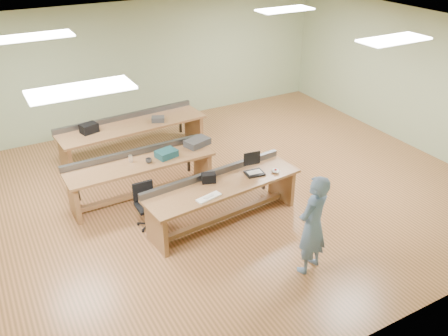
{
  "coord_description": "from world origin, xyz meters",
  "views": [
    {
      "loc": [
        -3.58,
        -6.87,
        4.78
      ],
      "look_at": [
        -0.12,
        -0.6,
        0.89
      ],
      "focal_mm": 38.0,
      "sensor_mm": 36.0,
      "label": 1
    }
  ],
  "objects": [
    {
      "name": "floor",
      "position": [
        0.0,
        0.0,
        0.0
      ],
      "size": [
        10.0,
        10.0,
        0.0
      ],
      "primitive_type": "plane",
      "color": "#A0643C",
      "rests_on": "ground"
    },
    {
      "name": "ceiling",
      "position": [
        0.0,
        0.0,
        3.0
      ],
      "size": [
        10.0,
        10.0,
        0.0
      ],
      "primitive_type": "plane",
      "color": "silver",
      "rests_on": "wall_back"
    },
    {
      "name": "wall_back",
      "position": [
        0.0,
        4.0,
        1.5
      ],
      "size": [
        10.0,
        0.04,
        3.0
      ],
      "primitive_type": "cube",
      "color": "#98AB81",
      "rests_on": "floor"
    },
    {
      "name": "wall_front",
      "position": [
        0.0,
        -4.0,
        1.5
      ],
      "size": [
        10.0,
        0.04,
        3.0
      ],
      "primitive_type": "cube",
      "color": "#98AB81",
      "rests_on": "floor"
    },
    {
      "name": "wall_right",
      "position": [
        5.0,
        0.0,
        1.5
      ],
      "size": [
        0.04,
        8.0,
        3.0
      ],
      "primitive_type": "cube",
      "color": "#98AB81",
      "rests_on": "floor"
    },
    {
      "name": "fluor_panels",
      "position": [
        0.0,
        0.0,
        2.97
      ],
      "size": [
        6.2,
        3.5,
        0.03
      ],
      "color": "white",
      "rests_on": "ceiling"
    },
    {
      "name": "workbench_front",
      "position": [
        -0.27,
        -0.83,
        0.55
      ],
      "size": [
        2.86,
        1.02,
        0.86
      ],
      "rotation": [
        0.0,
        0.0,
        0.1
      ],
      "color": "olive",
      "rests_on": "floor"
    },
    {
      "name": "workbench_mid",
      "position": [
        -1.22,
        0.6,
        0.55
      ],
      "size": [
        2.76,
        0.78,
        0.86
      ],
      "rotation": [
        0.0,
        0.0,
        0.02
      ],
      "color": "olive",
      "rests_on": "floor"
    },
    {
      "name": "workbench_back",
      "position": [
        -0.77,
        2.32,
        0.56
      ],
      "size": [
        3.24,
        1.07,
        0.86
      ],
      "rotation": [
        0.0,
        0.0,
        0.07
      ],
      "color": "olive",
      "rests_on": "floor"
    },
    {
      "name": "person",
      "position": [
        0.25,
        -2.58,
        0.8
      ],
      "size": [
        0.67,
        0.55,
        1.59
      ],
      "primitive_type": "imported",
      "rotation": [
        0.0,
        0.0,
        3.47
      ],
      "color": "#6982AB",
      "rests_on": "floor"
    },
    {
      "name": "laptop_base",
      "position": [
        0.36,
        -0.83,
        0.77
      ],
      "size": [
        0.34,
        0.29,
        0.03
      ],
      "primitive_type": "cube",
      "rotation": [
        0.0,
        0.0,
        -0.13
      ],
      "color": "black",
      "rests_on": "workbench_front"
    },
    {
      "name": "laptop_screen",
      "position": [
        0.38,
        -0.71,
        1.0
      ],
      "size": [
        0.31,
        0.05,
        0.25
      ],
      "primitive_type": "cube",
      "rotation": [
        0.0,
        0.0,
        -0.13
      ],
      "color": "black",
      "rests_on": "laptop_base"
    },
    {
      "name": "keyboard",
      "position": [
        -0.69,
        -1.14,
        0.76
      ],
      "size": [
        0.45,
        0.23,
        0.03
      ],
      "primitive_type": "cube",
      "rotation": [
        0.0,
        0.0,
        0.22
      ],
      "color": "white",
      "rests_on": "workbench_front"
    },
    {
      "name": "trackball_mouse",
      "position": [
        0.72,
        -0.96,
        0.78
      ],
      "size": [
        0.19,
        0.2,
        0.07
      ],
      "primitive_type": "ellipsoid",
      "rotation": [
        0.0,
        0.0,
        0.38
      ],
      "color": "white",
      "rests_on": "workbench_front"
    },
    {
      "name": "camera_bag",
      "position": [
        -0.46,
        -0.69,
        0.83
      ],
      "size": [
        0.27,
        0.22,
        0.16
      ],
      "primitive_type": "cube",
      "rotation": [
        0.0,
        0.0,
        -0.33
      ],
      "color": "black",
      "rests_on": "workbench_front"
    },
    {
      "name": "task_chair",
      "position": [
        -1.47,
        -0.34,
        0.29
      ],
      "size": [
        0.43,
        0.43,
        0.79
      ],
      "rotation": [
        0.0,
        0.0,
        -0.01
      ],
      "color": "black",
      "rests_on": "floor"
    },
    {
      "name": "parts_bin_teal",
      "position": [
        -0.72,
        0.52,
        0.81
      ],
      "size": [
        0.42,
        0.35,
        0.13
      ],
      "primitive_type": "cube",
      "rotation": [
        0.0,
        0.0,
        0.22
      ],
      "color": "#164249",
      "rests_on": "workbench_mid"
    },
    {
      "name": "parts_bin_grey",
      "position": [
        0.0,
        0.69,
        0.81
      ],
      "size": [
        0.54,
        0.43,
        0.13
      ],
      "primitive_type": "cube",
      "rotation": [
        0.0,
        0.0,
        0.29
      ],
      "color": "#343537",
      "rests_on": "workbench_mid"
    },
    {
      "name": "mug",
      "position": [
        -1.1,
        0.46,
        0.79
      ],
      "size": [
        0.12,
        0.12,
        0.09
      ],
      "primitive_type": "imported",
      "rotation": [
        0.0,
        0.0,
        -0.11
      ],
      "color": "#343537",
      "rests_on": "workbench_mid"
    },
    {
      "name": "drinks_can",
      "position": [
        -1.37,
        0.65,
        0.82
      ],
      "size": [
        0.08,
        0.08,
        0.13
      ],
      "primitive_type": "cylinder",
      "rotation": [
        0.0,
        0.0,
        -0.14
      ],
      "color": "silver",
      "rests_on": "workbench_mid"
    },
    {
      "name": "storage_box_back",
      "position": [
        -1.68,
        2.32,
        0.85
      ],
      "size": [
        0.39,
        0.32,
        0.19
      ],
      "primitive_type": "cube",
      "rotation": [
        0.0,
        0.0,
        0.29
      ],
      "color": "black",
      "rests_on": "workbench_back"
    },
    {
      "name": "tray_back",
      "position": [
        -0.22,
        2.18,
        0.8
      ],
      "size": [
        0.33,
        0.29,
        0.11
      ],
      "primitive_type": "cube",
      "rotation": [
        0.0,
        0.0,
        -0.42
      ],
      "color": "#343537",
      "rests_on": "workbench_back"
    }
  ]
}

